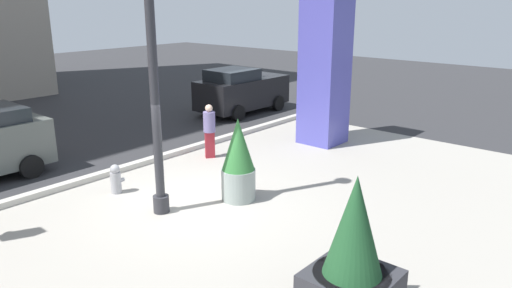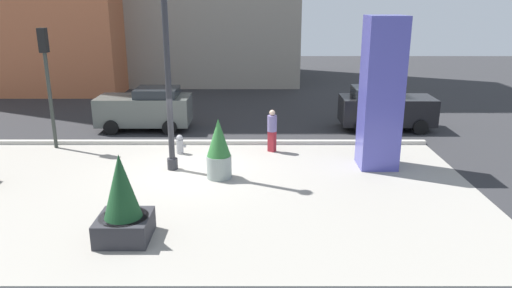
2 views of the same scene
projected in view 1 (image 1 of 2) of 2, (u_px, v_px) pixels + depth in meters
The scene contains 10 objects.
ground_plane at pixel (97, 167), 14.02m from camera, with size 60.00×60.00×0.00m, color #2D2D30.
plaza_pavement at pixel (254, 228), 10.28m from camera, with size 18.00×10.00×0.02m, color #9E998E.
curb_strip at pixel (114, 171), 13.45m from camera, with size 18.00×0.24×0.16m, color #B7B2A8.
lamp_post at pixel (152, 46), 9.99m from camera, with size 0.44×0.44×7.61m.
art_pillar_blue at pixel (325, 66), 15.72m from camera, with size 1.27×1.27×5.17m, color #4C4CAD.
potted_plant_mid_plaza at pixel (353, 254), 7.39m from camera, with size 1.28×1.28×2.20m.
potted_plant_by_pillar at pixel (238, 161), 11.47m from camera, with size 0.82×0.82×2.01m.
fire_hydrant at pixel (116, 179), 12.03m from camera, with size 0.36×0.26×0.75m.
car_intersection at pixel (241, 91), 20.49m from camera, with size 4.12×2.08×1.90m.
pedestrian_on_sidewalk at pixel (209, 129), 14.60m from camera, with size 0.50×0.50×1.65m.
Camera 1 is at (-7.07, -8.10, 4.64)m, focal length 34.17 mm.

